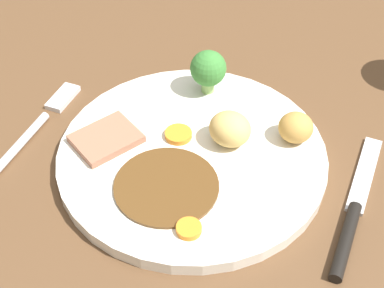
# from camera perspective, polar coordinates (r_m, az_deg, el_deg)

# --- Properties ---
(dining_table) EXTENTS (1.20, 0.84, 0.04)m
(dining_table) POSITION_cam_1_polar(r_m,az_deg,el_deg) (0.57, 0.17, -4.72)
(dining_table) COLOR brown
(dining_table) RESTS_ON ground
(dinner_plate) EXTENTS (0.27, 0.27, 0.01)m
(dinner_plate) POSITION_cam_1_polar(r_m,az_deg,el_deg) (0.56, 0.00, -1.24)
(dinner_plate) COLOR silver
(dinner_plate) RESTS_ON dining_table
(gravy_pool) EXTENTS (0.10, 0.10, 0.00)m
(gravy_pool) POSITION_cam_1_polar(r_m,az_deg,el_deg) (0.53, -2.64, -4.29)
(gravy_pool) COLOR #563819
(gravy_pool) RESTS_ON dinner_plate
(meat_slice_main) EXTENTS (0.08, 0.08, 0.01)m
(meat_slice_main) POSITION_cam_1_polar(r_m,az_deg,el_deg) (0.57, -8.75, 0.55)
(meat_slice_main) COLOR #9E664C
(meat_slice_main) RESTS_ON dinner_plate
(roast_potato_left) EXTENTS (0.05, 0.05, 0.04)m
(roast_potato_left) POSITION_cam_1_polar(r_m,az_deg,el_deg) (0.56, 3.90, 1.54)
(roast_potato_left) COLOR #D8B260
(roast_potato_left) RESTS_ON dinner_plate
(roast_potato_right) EXTENTS (0.04, 0.04, 0.03)m
(roast_potato_right) POSITION_cam_1_polar(r_m,az_deg,el_deg) (0.57, 10.55, 1.67)
(roast_potato_right) COLOR #BC8C42
(roast_potato_right) RESTS_ON dinner_plate
(carrot_coin_front) EXTENTS (0.02, 0.02, 0.01)m
(carrot_coin_front) POSITION_cam_1_polar(r_m,az_deg,el_deg) (0.49, -0.32, -8.65)
(carrot_coin_front) COLOR orange
(carrot_coin_front) RESTS_ON dinner_plate
(carrot_coin_back) EXTENTS (0.03, 0.03, 0.01)m
(carrot_coin_back) POSITION_cam_1_polar(r_m,az_deg,el_deg) (0.57, -1.40, 0.98)
(carrot_coin_back) COLOR orange
(carrot_coin_back) RESTS_ON dinner_plate
(broccoli_floret) EXTENTS (0.04, 0.04, 0.05)m
(broccoli_floret) POSITION_cam_1_polar(r_m,az_deg,el_deg) (0.61, 1.67, 7.64)
(broccoli_floret) COLOR #8CB766
(broccoli_floret) RESTS_ON dinner_plate
(fork) EXTENTS (0.02, 0.15, 0.01)m
(fork) POSITION_cam_1_polar(r_m,az_deg,el_deg) (0.63, -15.35, 2.04)
(fork) COLOR silver
(fork) RESTS_ON dining_table
(knife) EXTENTS (0.03, 0.19, 0.01)m
(knife) POSITION_cam_1_polar(r_m,az_deg,el_deg) (0.54, 16.12, -6.91)
(knife) COLOR black
(knife) RESTS_ON dining_table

